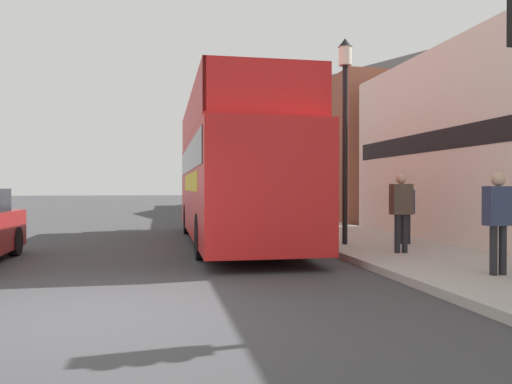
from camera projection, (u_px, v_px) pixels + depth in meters
ground_plane at (145, 216)px, 26.70m from camera, size 144.00×144.00×0.00m
sidewalk at (271, 217)px, 24.96m from camera, size 3.36×108.00×0.14m
brick_terrace_rear at (318, 145)px, 32.56m from camera, size 6.00×25.92×8.68m
tour_bus at (233, 178)px, 13.89m from camera, size 2.56×10.07×3.96m
parked_car_ahead_of_bus at (224, 208)px, 21.27m from camera, size 1.97×4.43×1.38m
pedestrian_nearest at (498, 213)px, 8.06m from camera, size 0.43×0.24×1.66m
pedestrian_second at (401, 205)px, 10.79m from camera, size 0.45×0.25×1.72m
pedestrian_third at (405, 206)px, 12.47m from camera, size 0.41×0.23×1.56m
lamp_post_nearest at (345, 104)px, 12.39m from camera, size 0.35×0.35×5.12m
lamp_post_second at (272, 139)px, 19.85m from camera, size 0.35×0.35×4.87m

